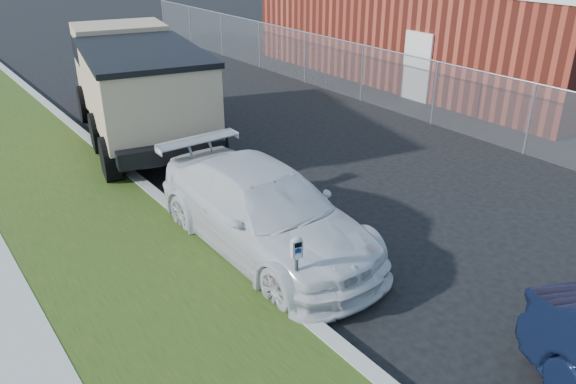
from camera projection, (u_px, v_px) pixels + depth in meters
ground at (382, 241)px, 10.25m from camera, size 120.00×120.00×0.00m
streetside at (34, 292)px, 8.70m from camera, size 6.12×50.00×0.15m
chainlink_fence at (363, 62)px, 18.02m from camera, size 0.06×30.06×30.00m
brick_building at (460, 15)px, 21.59m from camera, size 9.20×14.20×4.17m
parking_meter at (297, 258)px, 7.87m from camera, size 0.19×0.14×1.21m
white_wagon at (265, 211)px, 9.74m from camera, size 2.08×5.04×1.46m
dump_truck at (137, 82)px, 14.74m from camera, size 3.94×7.25×2.70m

